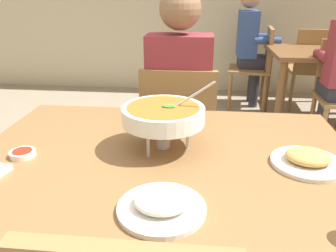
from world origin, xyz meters
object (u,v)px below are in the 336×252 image
(chair_bg_corner, at_px, (311,65))
(patron_bg_left, at_px, (250,41))
(chair_bg_left, at_px, (258,63))
(curry_bowl, at_px, (163,115))
(dining_table_main, at_px, (164,178))
(diner_main, at_px, (180,91))
(sauce_dish, at_px, (23,153))
(rice_plate, at_px, (161,205))
(appetizer_plate, at_px, (308,160))
(dining_table_far, at_px, (322,64))
(chair_diner_main, at_px, (179,131))

(chair_bg_corner, relative_size, patron_bg_left, 0.69)
(chair_bg_left, distance_m, chair_bg_corner, 0.58)
(curry_bowl, bearing_deg, dining_table_main, -82.67)
(diner_main, bearing_deg, sauce_dish, -119.91)
(rice_plate, relative_size, appetizer_plate, 1.00)
(dining_table_main, height_order, appetizer_plate, appetizer_plate)
(dining_table_far, bearing_deg, rice_plate, -115.59)
(appetizer_plate, distance_m, patron_bg_left, 2.90)
(curry_bowl, height_order, appetizer_plate, curry_bowl)
(dining_table_far, relative_size, patron_bg_left, 0.76)
(curry_bowl, bearing_deg, sauce_dish, -166.04)
(diner_main, distance_m, dining_table_far, 1.96)
(rice_plate, bearing_deg, sauce_dish, 153.59)
(dining_table_main, xyz_separation_m, dining_table_far, (1.28, 2.28, -0.04))
(dining_table_far, bearing_deg, sauce_dish, -127.17)
(dining_table_main, bearing_deg, appetizer_plate, -2.95)
(rice_plate, bearing_deg, chair_bg_corner, 67.19)
(appetizer_plate, relative_size, patron_bg_left, 0.18)
(curry_bowl, xyz_separation_m, chair_bg_corner, (1.33, 2.69, -0.37))
(curry_bowl, bearing_deg, chair_bg_left, 74.47)
(diner_main, height_order, curry_bowl, diner_main)
(appetizer_plate, xyz_separation_m, patron_bg_left, (0.16, 2.89, -0.02))
(patron_bg_left, bearing_deg, chair_bg_corner, -9.60)
(diner_main, relative_size, appetizer_plate, 5.46)
(dining_table_main, distance_m, chair_bg_corner, 3.06)
(curry_bowl, bearing_deg, chair_bg_corner, 63.66)
(diner_main, distance_m, appetizer_plate, 0.96)
(rice_plate, bearing_deg, dining_table_main, 95.52)
(dining_table_main, bearing_deg, sauce_dish, -172.95)
(appetizer_plate, xyz_separation_m, sauce_dish, (-0.99, -0.04, -0.01))
(sauce_dish, relative_size, chair_bg_corner, 0.10)
(rice_plate, relative_size, chair_bg_corner, 0.27)
(diner_main, xyz_separation_m, chair_bg_corner, (1.33, 1.95, -0.24))
(appetizer_plate, height_order, dining_table_far, appetizer_plate)
(chair_diner_main, bearing_deg, dining_table_far, 49.76)
(curry_bowl, height_order, sauce_dish, curry_bowl)
(diner_main, xyz_separation_m, dining_table_far, (1.28, 1.48, -0.13))
(appetizer_plate, xyz_separation_m, chair_bg_left, (0.26, 2.80, -0.26))
(dining_table_far, bearing_deg, diner_main, -130.86)
(chair_diner_main, xyz_separation_m, patron_bg_left, (0.65, 2.10, 0.24))
(diner_main, xyz_separation_m, appetizer_plate, (0.49, -0.83, 0.02))
(chair_bg_left, bearing_deg, dining_table_main, -105.06)
(chair_diner_main, distance_m, curry_bowl, 0.80)
(rice_plate, xyz_separation_m, sauce_dish, (-0.53, 0.26, -0.01))
(appetizer_plate, bearing_deg, rice_plate, -146.94)
(rice_plate, xyz_separation_m, chair_bg_left, (0.72, 3.10, -0.26))
(chair_bg_left, bearing_deg, diner_main, -110.74)
(sauce_dish, bearing_deg, chair_diner_main, 59.12)
(chair_bg_left, bearing_deg, rice_plate, -103.00)
(chair_diner_main, xyz_separation_m, sauce_dish, (-0.50, -0.83, 0.25))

